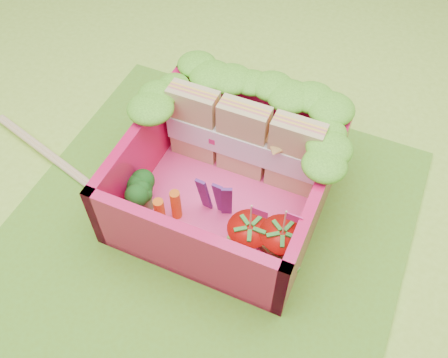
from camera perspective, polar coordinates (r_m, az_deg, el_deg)
The scene contains 13 objects.
ground at distance 3.45m, azimuth -1.90°, elevation -5.81°, with size 14.00×14.00×0.00m, color #9CCE3A.
placemat at distance 3.44m, azimuth -1.91°, elevation -5.68°, with size 2.60×2.60×0.03m, color #63A024.
bento_floor at distance 3.52m, azimuth 0.20°, elevation -2.30°, with size 1.30×1.30×0.05m, color #FE418A.
bento_box at distance 3.32m, azimuth 0.21°, elevation 0.19°, with size 1.30×1.30×0.55m.
lettuce_ruffle at distance 3.37m, azimuth 3.42°, elevation 9.35°, with size 1.43×0.76×0.11m.
sandwich_stack at distance 3.44m, azimuth 2.29°, elevation 4.48°, with size 1.10×0.18×0.61m.
broccoli at distance 3.36m, azimuth -9.38°, elevation -1.51°, with size 0.33×0.33×0.25m.
carrot_sticks at distance 3.32m, azimuth -6.41°, elevation -3.34°, with size 0.14×0.16×0.26m.
purple_wedges at distance 3.26m, azimuth -0.81°, elevation -2.19°, with size 0.23×0.05×0.38m.
strawberry_left at distance 3.15m, azimuth 2.89°, elevation -6.93°, with size 0.28×0.28×0.52m.
strawberry_right at distance 3.14m, azimuth 6.47°, elevation -7.50°, with size 0.28×0.28×0.52m.
snap_peas at distance 3.29m, azimuth 5.06°, elevation -7.18°, with size 0.57×0.54×0.05m.
chopsticks at distance 3.81m, azimuth -16.36°, elevation 0.30°, with size 1.94×0.57×0.04m.
Camera 1 is at (0.84, -1.61, 2.93)m, focal length 40.00 mm.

